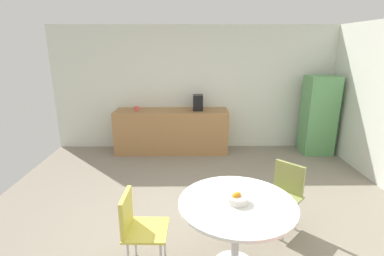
% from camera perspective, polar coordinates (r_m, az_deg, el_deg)
% --- Properties ---
extents(ground_plane, '(6.00, 6.00, 0.00)m').
position_cam_1_polar(ground_plane, '(3.87, 1.35, -18.67)').
color(ground_plane, gray).
extents(wall_back, '(6.00, 0.10, 2.60)m').
position_cam_1_polar(wall_back, '(6.23, 0.47, 7.85)').
color(wall_back, silver).
rests_on(wall_back, ground_plane).
extents(counter_block, '(2.33, 0.60, 0.90)m').
position_cam_1_polar(counter_block, '(6.09, -4.05, -0.60)').
color(counter_block, '#9E7042').
rests_on(counter_block, ground_plane).
extents(locker_cabinet, '(0.60, 0.50, 1.61)m').
position_cam_1_polar(locker_cabinet, '(6.47, 23.79, 2.30)').
color(locker_cabinet, '#599959').
rests_on(locker_cabinet, ground_plane).
extents(round_table, '(1.14, 1.14, 0.76)m').
position_cam_1_polar(round_table, '(2.95, 8.85, -16.54)').
color(round_table, silver).
rests_on(round_table, ground_plane).
extents(chair_olive, '(0.59, 0.59, 0.83)m').
position_cam_1_polar(chair_olive, '(3.75, 17.89, -11.42)').
color(chair_olive, silver).
rests_on(chair_olive, ground_plane).
extents(chair_yellow, '(0.43, 0.43, 0.83)m').
position_cam_1_polar(chair_yellow, '(3.04, -11.00, -17.90)').
color(chair_yellow, silver).
rests_on(chair_yellow, ground_plane).
extents(fruit_bowl, '(0.22, 0.22, 0.11)m').
position_cam_1_polar(fruit_bowl, '(2.86, 8.93, -13.60)').
color(fruit_bowl, silver).
rests_on(fruit_bowl, round_table).
extents(mug_white, '(0.13, 0.08, 0.09)m').
position_cam_1_polar(mug_white, '(6.00, -10.93, 3.80)').
color(mug_white, '#D84C4C').
rests_on(mug_white, counter_block).
extents(coffee_maker, '(0.20, 0.24, 0.32)m').
position_cam_1_polar(coffee_maker, '(5.93, 1.17, 5.06)').
color(coffee_maker, black).
rests_on(coffee_maker, counter_block).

